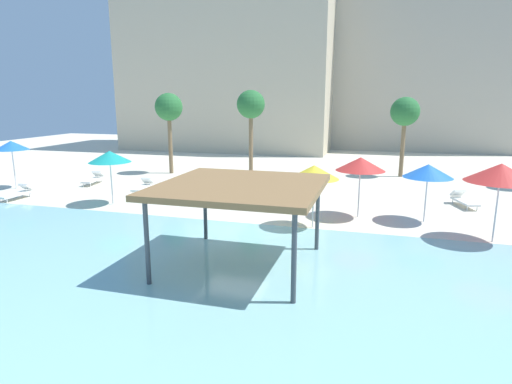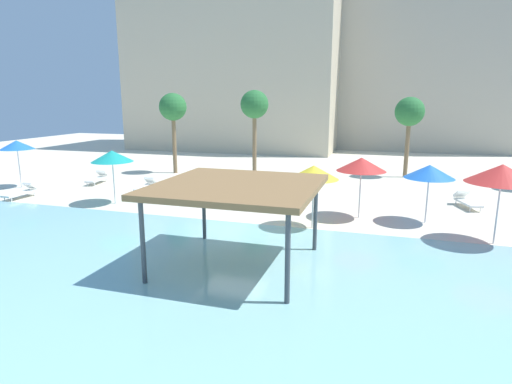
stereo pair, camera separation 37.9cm
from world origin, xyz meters
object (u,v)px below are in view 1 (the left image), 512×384
lounge_chair_5 (94,179)px  shade_pavilion (241,188)px  beach_umbrella_blue_4 (11,145)px  lounge_chair_3 (18,193)px  palm_tree_1 (251,106)px  beach_umbrella_teal_5 (110,157)px  palm_tree_2 (169,109)px  lounge_chair_2 (144,186)px  beach_umbrella_yellow_2 (314,172)px  beach_umbrella_blue_1 (428,171)px  beach_umbrella_red_0 (361,164)px  lounge_chair_4 (463,200)px  beach_umbrella_red_6 (501,173)px  lounge_chair_0 (211,193)px  palm_tree_0 (405,113)px  lounge_chair_1 (284,188)px

lounge_chair_5 → shade_pavilion: bearing=43.3°
beach_umbrella_blue_4 → lounge_chair_3: size_ratio=1.46×
palm_tree_1 → beach_umbrella_teal_5: bearing=-112.6°
shade_pavilion → palm_tree_2: palm_tree_2 is taller
palm_tree_2 → lounge_chair_2: bearing=-77.2°
beach_umbrella_yellow_2 → beach_umbrella_blue_1: bearing=25.9°
palm_tree_1 → beach_umbrella_yellow_2: bearing=-61.7°
beach_umbrella_red_0 → palm_tree_1: size_ratio=0.47×
lounge_chair_4 → lounge_chair_2: bearing=-102.8°
beach_umbrella_blue_4 → beach_umbrella_red_6: beach_umbrella_red_6 is taller
lounge_chair_2 → palm_tree_1: palm_tree_1 is taller
beach_umbrella_teal_5 → lounge_chair_4: (16.82, 4.49, -2.08)m
beach_umbrella_red_0 → lounge_chair_3: size_ratio=1.41×
lounge_chair_0 → palm_tree_1: bearing=-175.8°
shade_pavilion → palm_tree_0: 19.03m
palm_tree_0 → palm_tree_1: palm_tree_1 is taller
lounge_chair_1 → palm_tree_2: bearing=-81.2°
palm_tree_0 → palm_tree_1: (-9.99, -2.17, 0.43)m
palm_tree_0 → lounge_chair_3: bearing=-147.4°
shade_pavilion → lounge_chair_2: shade_pavilion is taller
beach_umbrella_blue_4 → lounge_chair_1: size_ratio=1.48×
lounge_chair_3 → palm_tree_2: 11.17m
beach_umbrella_teal_5 → lounge_chair_5: bearing=135.0°
palm_tree_0 → lounge_chair_0: bearing=-135.3°
beach_umbrella_teal_5 → beach_umbrella_red_0: bearing=4.8°
shade_pavilion → beach_umbrella_red_0: beach_umbrella_red_0 is taller
lounge_chair_0 → palm_tree_0: palm_tree_0 is taller
lounge_chair_4 → lounge_chair_3: bearing=-95.5°
beach_umbrella_teal_5 → lounge_chair_3: beach_umbrella_teal_5 is taller
beach_umbrella_teal_5 → beach_umbrella_red_6: beach_umbrella_red_6 is taller
beach_umbrella_red_0 → beach_umbrella_yellow_2: bearing=-129.0°
lounge_chair_2 → palm_tree_1: bearing=142.1°
beach_umbrella_red_0 → beach_umbrella_red_6: size_ratio=0.92×
beach_umbrella_blue_1 → lounge_chair_3: bearing=-176.0°
beach_umbrella_red_0 → lounge_chair_0: 8.07m
beach_umbrella_red_0 → palm_tree_0: palm_tree_0 is taller
lounge_chair_2 → lounge_chair_5: bearing=-112.7°
beach_umbrella_red_0 → palm_tree_0: bearing=78.7°
beach_umbrella_red_6 → lounge_chair_4: 6.04m
lounge_chair_0 → palm_tree_0: 14.46m
beach_umbrella_blue_4 → palm_tree_0: palm_tree_0 is taller
beach_umbrella_red_0 → lounge_chair_4: beach_umbrella_red_0 is taller
beach_umbrella_yellow_2 → palm_tree_2: palm_tree_2 is taller
shade_pavilion → lounge_chair_3: shade_pavilion is taller
beach_umbrella_red_6 → palm_tree_2: palm_tree_2 is taller
beach_umbrella_teal_5 → palm_tree_0: (14.19, 12.25, 1.85)m
beach_umbrella_yellow_2 → beach_umbrella_teal_5: (-10.23, 1.12, 0.10)m
lounge_chair_2 → palm_tree_0: palm_tree_0 is taller
lounge_chair_5 → beach_umbrella_yellow_2: bearing=61.0°
shade_pavilion → lounge_chair_4: size_ratio=2.45×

